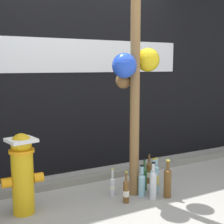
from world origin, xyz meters
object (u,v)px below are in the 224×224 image
memorial_post (133,49)px  bottle_8 (144,178)px  bottle_0 (153,184)px  bottle_2 (156,178)px  bottle_4 (142,184)px  bottle_5 (112,186)px  bottle_1 (126,191)px  bottle_3 (149,172)px  bottle_7 (153,181)px  bottle_6 (168,181)px  fire_hydrant (22,172)px

memorial_post → bottle_8: 1.43m
bottle_0 → bottle_2: (0.14, 0.14, -0.00)m
bottle_4 → bottle_5: size_ratio=1.11×
memorial_post → bottle_1: size_ratio=8.42×
bottle_8 → bottle_2: bearing=-57.7°
bottle_1 → bottle_8: size_ratio=0.92×
bottle_5 → bottle_3: bearing=12.6°
bottle_3 → bottle_4: 0.40m
bottle_7 → bottle_6: bearing=-44.6°
bottle_6 → bottle_8: (-0.10, 0.29, -0.03)m
bottle_8 → bottle_1: bearing=-151.0°
bottle_3 → bottle_5: 0.57m
bottle_1 → bottle_2: (0.43, 0.08, 0.04)m
bottle_8 → memorial_post: bearing=-171.3°
bottle_0 → bottle_1: bottle_0 is taller
memorial_post → bottle_6: bearing=-42.9°
bottle_3 → bottle_2: bearing=-108.9°
bottle_7 → bottle_4: bearing=158.7°
bottle_4 → bottle_5: bottle_4 is taller
bottle_4 → bottle_7: bearing=-21.3°
bottle_4 → bottle_6: size_ratio=0.84×
bottle_0 → bottle_1: size_ratio=1.20×
bottle_1 → bottle_4: bottle_4 is taller
bottle_2 → bottle_8: size_ratio=1.09×
bottle_2 → bottle_7: 0.10m
bottle_7 → memorial_post: bearing=138.3°
bottle_2 → bottle_7: (-0.08, -0.06, 0.00)m
memorial_post → bottle_6: memorial_post is taller
bottle_6 → bottle_1: bearing=169.0°
bottle_3 → memorial_post: bearing=-153.0°
bottle_8 → bottle_3: bearing=41.6°
bottle_8 → fire_hydrant: bearing=177.1°
bottle_6 → bottle_8: bottle_6 is taller
bottle_3 → bottle_8: 0.22m
fire_hydrant → bottle_4: size_ratio=2.24×
bottle_2 → bottle_4: (-0.20, -0.02, -0.02)m
memorial_post → bottle_4: bearing=-62.9°
bottle_4 → fire_hydrant: bearing=170.6°
bottle_1 → bottle_2: bearing=10.4°
bottle_7 → bottle_8: (0.01, 0.18, -0.02)m
memorial_post → bottle_7: bearing=-41.7°
fire_hydrant → bottle_5: size_ratio=2.50×
bottle_6 → bottle_2: bearing=99.6°
bottle_0 → bottle_5: 0.44m
bottle_2 → bottle_7: size_ratio=0.96×
memorial_post → bottle_6: size_ratio=6.87×
fire_hydrant → bottle_0: fire_hydrant is taller
bottle_1 → fire_hydrant: bearing=164.8°
bottle_6 → bottle_3: bearing=81.8°
bottle_5 → bottle_8: size_ratio=0.86×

